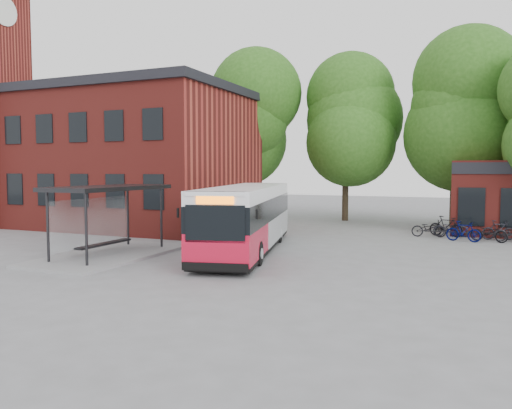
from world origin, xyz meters
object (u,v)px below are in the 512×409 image
at_px(bicycle_0, 429,228).
at_px(bicycle_2, 451,228).
at_px(bicycle_1, 446,226).
at_px(bus_shelter, 110,221).
at_px(city_bus, 247,219).
at_px(bicycle_3, 463,231).
at_px(bicycle_5, 499,230).
at_px(bicycle_4, 489,232).

xyz_separation_m(bicycle_0, bicycle_2, (1.06, 0.53, 0.01)).
bearing_deg(bicycle_2, bicycle_1, 96.16).
distance_m(bus_shelter, bicycle_1, 17.08).
distance_m(city_bus, bicycle_1, 11.44).
relative_size(bus_shelter, bicycle_2, 3.99).
bearing_deg(bus_shelter, bicycle_0, 44.61).
height_order(bicycle_0, bicycle_1, bicycle_1).
relative_size(bicycle_0, bicycle_1, 0.96).
height_order(bus_shelter, bicycle_2, bus_shelter).
bearing_deg(bicycle_3, bicycle_5, -36.09).
bearing_deg(bicycle_0, bicycle_1, -67.47).
bearing_deg(bicycle_4, bicycle_5, -6.16).
bearing_deg(bicycle_3, bicycle_1, 42.79).
xyz_separation_m(bus_shelter, bicycle_4, (14.32, 10.56, -0.99)).
xyz_separation_m(bus_shelter, bicycle_3, (13.16, 10.18, -0.95)).
distance_m(bicycle_2, bicycle_3, 1.79).
bearing_deg(bicycle_4, city_bus, 147.11).
distance_m(bus_shelter, bicycle_0, 16.15).
bearing_deg(bicycle_4, bus_shelter, 147.35).
height_order(bus_shelter, bicycle_3, bus_shelter).
height_order(bicycle_4, bicycle_5, bicycle_5).
xyz_separation_m(bus_shelter, bicycle_1, (12.31, 11.80, -0.91)).
relative_size(bicycle_1, bicycle_3, 1.08).
bearing_deg(bicycle_1, bicycle_5, -78.66).
bearing_deg(bicycle_5, city_bus, 111.56).
height_order(bus_shelter, bicycle_1, bus_shelter).
height_order(bicycle_1, bicycle_3, bicycle_1).
xyz_separation_m(city_bus, bicycle_0, (6.91, 7.89, -0.95)).
distance_m(city_bus, bicycle_0, 10.53).
relative_size(bus_shelter, bicycle_5, 4.26).
bearing_deg(bicycle_3, bicycle_2, 35.90).
bearing_deg(bicycle_2, city_bus, 130.14).
bearing_deg(bicycle_5, bicycle_0, 76.20).
relative_size(bus_shelter, bicycle_4, 3.96).
xyz_separation_m(city_bus, bicycle_2, (7.96, 8.42, -0.95)).
bearing_deg(bicycle_3, bicycle_4, -56.75).
distance_m(bicycle_2, bicycle_4, 2.20).
distance_m(bicycle_1, bicycle_4, 2.36).
relative_size(bicycle_0, bicycle_4, 0.98).
height_order(bicycle_2, bicycle_5, bicycle_5).
height_order(bicycle_1, bicycle_4, bicycle_1).
distance_m(bus_shelter, bicycle_3, 16.67).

